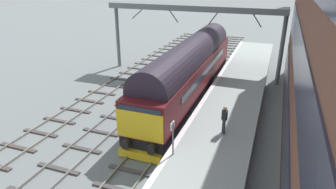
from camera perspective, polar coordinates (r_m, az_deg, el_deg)
name	(u,v)px	position (r m, az deg, el deg)	size (l,w,h in m)	color
ground_plane	(170,121)	(20.26, 0.46, -5.12)	(140.00, 140.00, 0.00)	slate
track_main	(170,120)	(20.23, 0.46, -4.98)	(2.50, 60.00, 0.15)	gray
track_adjacent_west	(124,112)	(21.57, -8.48, -3.39)	(2.50, 60.00, 0.15)	slate
track_adjacent_far_west	(83,105)	(23.34, -16.02, -2.00)	(2.50, 60.00, 0.15)	gray
station_platform	(224,123)	(19.24, 10.64, -5.45)	(4.00, 44.00, 1.01)	#949D9C
diesel_locomotive	(190,68)	(23.12, 4.17, 5.07)	(2.74, 18.46, 4.68)	black
platform_number_sign	(173,133)	(14.43, 0.91, -7.43)	(0.10, 0.44, 1.78)	slate
waiting_passenger	(224,117)	(16.68, 10.74, -4.26)	(0.45, 0.47, 1.64)	#28313D
overhead_footbridge	(193,11)	(28.16, 4.84, 15.66)	(16.34, 2.00, 6.60)	slate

